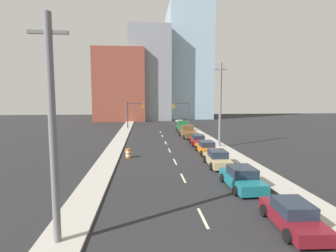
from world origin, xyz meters
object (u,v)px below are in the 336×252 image
Objects in this scene: traffic_signal_right at (184,111)px; sedan_tan at (218,159)px; sedan_teal at (242,178)px; pickup_truck_green at (183,128)px; traffic_signal_left at (132,111)px; sedan_orange at (206,148)px; sedan_red at (198,140)px; sedan_maroon at (293,216)px; utility_pole_left_near at (53,130)px; pickup_truck_brown at (188,132)px; traffic_barrel at (128,153)px; utility_pole_right_mid at (220,105)px.

sedan_tan is (-1.65, -31.35, -2.96)m from traffic_signal_right.
pickup_truck_green reaches higher than sedan_teal.
traffic_signal_left is 27.54m from sedan_orange.
sedan_red is (-1.17, -20.08, -3.00)m from traffic_signal_right.
sedan_maroon is 5.89m from sedan_teal.
pickup_truck_green reaches higher than sedan_maroon.
traffic_signal_right is 1.21× the size of sedan_orange.
utility_pole_left_near reaches higher than pickup_truck_brown.
traffic_barrel is at bearing -88.59° from traffic_signal_left.
traffic_signal_right is (10.90, 0.00, 0.00)m from traffic_signal_left.
pickup_truck_green is at bearing 92.89° from sedan_maroon.
pickup_truck_green is (9.77, -6.33, -2.81)m from traffic_signal_left.
sedan_maroon is (11.02, 0.44, -4.40)m from utility_pole_left_near.
traffic_barrel is at bearing -124.80° from pickup_truck_brown.
sedan_teal is 0.99× the size of sedan_orange.
traffic_signal_left reaches higher than pickup_truck_brown.
traffic_signal_left is 1.24× the size of sedan_red.
sedan_orange is at bearing 58.72° from utility_pole_left_near.
sedan_teal is 11.79m from sedan_orange.
utility_pole_left_near is at bearing -174.54° from sedan_maroon.
sedan_orange is (-2.59, -3.62, -4.87)m from utility_pole_right_mid.
sedan_teal is 0.99× the size of sedan_tan.
utility_pole_right_mid reaches higher than traffic_signal_right.
sedan_teal is at bearing 30.57° from utility_pole_left_near.
sedan_orange is 5.57m from sedan_red.
utility_pole_left_near is at bearing -128.67° from sedan_tan.
utility_pole_left_near is 0.91× the size of utility_pole_right_mid.
sedan_teal is at bearing -93.43° from pickup_truck_brown.
sedan_tan is (8.58, -4.19, 0.21)m from traffic_barrel.
utility_pole_right_mid is 1.82× the size of pickup_truck_brown.
utility_pole_right_mid is at bearing -86.72° from traffic_signal_right.
utility_pole_left_near is at bearing -105.74° from traffic_signal_right.
sedan_maroon is at bearing 2.28° from utility_pole_left_near.
sedan_tan is (10.68, 12.40, -4.34)m from utility_pole_left_near.
sedan_teal is 24.49m from pickup_truck_brown.
traffic_signal_right is 20.34m from sedan_red.
pickup_truck_brown is (0.34, 18.40, 0.10)m from sedan_tan.
pickup_truck_green is (-1.13, -6.33, -2.81)m from traffic_signal_right.
sedan_teal is 17.35m from sedan_red.
traffic_barrel is 16.78m from pickup_truck_brown.
traffic_signal_right is 31.53m from sedan_tan.
utility_pole_left_near is 2.11× the size of sedan_teal.
sedan_teal is (-1.63, -37.43, -2.96)m from traffic_signal_right.
sedan_orange is 1.03× the size of sedan_red.
traffic_signal_left is at bearing 110.26° from sedan_orange.
sedan_teal is 0.78× the size of pickup_truck_brown.
pickup_truck_brown is (9.59, -12.95, -2.86)m from traffic_signal_left.
sedan_orange is at bearing 88.91° from sedan_tan.
sedan_red is 7.14m from pickup_truck_brown.
sedan_tan is (9.25, -31.35, -2.96)m from traffic_signal_left.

